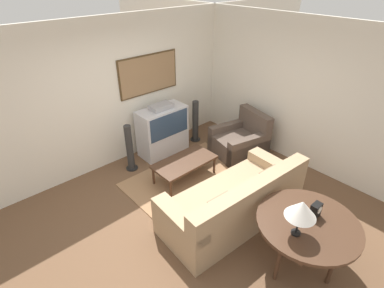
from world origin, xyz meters
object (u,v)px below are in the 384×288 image
object	(u,v)px
tv	(163,130)
armchair	(240,141)
console_table	(308,226)
speaker_tower_right	(195,122)
table_lamp	(302,209)
mantel_clock	(316,210)
speaker_tower_left	(130,149)
coffee_table	(185,163)
couch	(234,203)

from	to	relation	value
tv	armchair	world-z (taller)	tv
armchair	console_table	distance (m)	2.74
tv	speaker_tower_right	bearing A→B (deg)	-5.47
tv	table_lamp	world-z (taller)	table_lamp
armchair	speaker_tower_right	world-z (taller)	speaker_tower_right
table_lamp	mantel_clock	world-z (taller)	table_lamp
armchair	mantel_clock	size ratio (longest dim) A/B	5.87
armchair	speaker_tower_left	bearing A→B (deg)	-104.24
armchair	console_table	xyz separation A→B (m)	(-1.49, -2.27, 0.38)
coffee_table	couch	bearing A→B (deg)	-95.22
console_table	armchair	bearing A→B (deg)	56.79
couch	mantel_clock	bearing A→B (deg)	103.34
couch	mantel_clock	size ratio (longest dim) A/B	11.82
armchair	speaker_tower_left	xyz separation A→B (m)	(-1.97, 1.02, 0.15)
tv	coffee_table	world-z (taller)	tv
table_lamp	speaker_tower_left	size ratio (longest dim) A/B	0.52
mantel_clock	speaker_tower_left	xyz separation A→B (m)	(-0.62, 3.28, -0.38)
mantel_clock	speaker_tower_right	distance (m)	3.46
tv	speaker_tower_left	xyz separation A→B (m)	(-0.83, -0.08, -0.07)
speaker_tower_left	speaker_tower_right	bearing A→B (deg)	0.00
console_table	mantel_clock	world-z (taller)	mantel_clock
armchair	speaker_tower_right	size ratio (longest dim) A/B	1.21
coffee_table	speaker_tower_right	bearing A→B (deg)	39.76
mantel_clock	speaker_tower_left	bearing A→B (deg)	100.74
tv	console_table	xyz separation A→B (m)	(-0.35, -3.37, 0.16)
table_lamp	mantel_clock	distance (m)	0.50
tv	console_table	bearing A→B (deg)	-95.87
armchair	coffee_table	size ratio (longest dim) A/B	0.99
tv	armchair	size ratio (longest dim) A/B	0.95
console_table	speaker_tower_left	world-z (taller)	speaker_tower_left
table_lamp	mantel_clock	xyz separation A→B (m)	(0.42, -0.00, -0.27)
table_lamp	speaker_tower_left	bearing A→B (deg)	93.61
coffee_table	speaker_tower_left	xyz separation A→B (m)	(-0.55, 0.92, 0.09)
couch	speaker_tower_left	bearing A→B (deg)	-75.27
coffee_table	speaker_tower_right	world-z (taller)	speaker_tower_right
armchair	console_table	size ratio (longest dim) A/B	0.91
couch	armchair	size ratio (longest dim) A/B	2.02
coffee_table	console_table	bearing A→B (deg)	-91.65
couch	table_lamp	bearing A→B (deg)	81.74
table_lamp	speaker_tower_right	xyz separation A→B (m)	(1.45, 3.28, -0.66)
mantel_clock	couch	bearing A→B (deg)	99.81
console_table	coffee_table	bearing A→B (deg)	88.35
table_lamp	couch	bearing A→B (deg)	78.21
tv	armchair	xyz separation A→B (m)	(1.14, -1.10, -0.22)
speaker_tower_left	couch	bearing A→B (deg)	-78.80
console_table	speaker_tower_right	world-z (taller)	speaker_tower_right
mantel_clock	speaker_tower_right	bearing A→B (deg)	72.50
speaker_tower_left	speaker_tower_right	world-z (taller)	same
coffee_table	table_lamp	world-z (taller)	table_lamp
coffee_table	mantel_clock	world-z (taller)	mantel_clock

